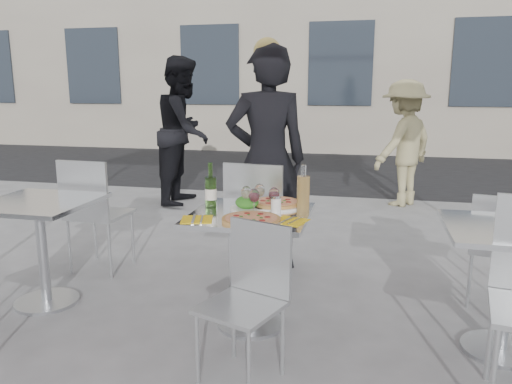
% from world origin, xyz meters
% --- Properties ---
extents(ground, '(80.00, 80.00, 0.00)m').
position_xyz_m(ground, '(0.00, 0.00, 0.00)').
color(ground, slate).
extents(street_asphalt, '(24.00, 5.00, 0.00)m').
position_xyz_m(street_asphalt, '(0.00, 6.50, 0.00)').
color(street_asphalt, black).
rests_on(street_asphalt, ground).
extents(main_table, '(0.72, 0.72, 0.75)m').
position_xyz_m(main_table, '(0.00, 0.00, 0.54)').
color(main_table, '#B7BABF').
rests_on(main_table, ground).
extents(side_table_left, '(0.72, 0.72, 0.75)m').
position_xyz_m(side_table_left, '(-1.50, 0.00, 0.54)').
color(side_table_left, '#B7BABF').
rests_on(side_table_left, ground).
extents(side_table_right, '(0.72, 0.72, 0.75)m').
position_xyz_m(side_table_right, '(1.50, 0.00, 0.54)').
color(side_table_right, '#B7BABF').
rests_on(side_table_right, ground).
extents(chair_far, '(0.48, 0.49, 0.98)m').
position_xyz_m(chair_far, '(-0.09, 0.62, 0.58)').
color(chair_far, silver).
rests_on(chair_far, ground).
extents(chair_near, '(0.48, 0.49, 0.82)m').
position_xyz_m(chair_near, '(0.12, -0.53, 0.49)').
color(chair_near, silver).
rests_on(chair_near, ground).
extents(side_chair_lfar, '(0.45, 0.46, 0.95)m').
position_xyz_m(side_chair_lfar, '(-1.46, 0.62, 0.56)').
color(side_chair_lfar, silver).
rests_on(side_chair_lfar, ground).
extents(side_chair_rfar, '(0.44, 0.45, 0.82)m').
position_xyz_m(side_chair_rfar, '(1.59, 0.61, 0.48)').
color(side_chair_rfar, silver).
rests_on(side_chair_rfar, ground).
extents(woman_diner, '(0.79, 0.66, 1.84)m').
position_xyz_m(woman_diner, '(-0.12, 1.08, 0.92)').
color(woman_diner, black).
rests_on(woman_diner, ground).
extents(pedestrian_a, '(0.77, 0.96, 1.90)m').
position_xyz_m(pedestrian_a, '(-1.66, 3.22, 0.95)').
color(pedestrian_a, black).
rests_on(pedestrian_a, ground).
extents(pedestrian_b, '(1.10, 1.19, 1.60)m').
position_xyz_m(pedestrian_b, '(1.13, 3.71, 0.80)').
color(pedestrian_b, tan).
rests_on(pedestrian_b, ground).
extents(pizza_near, '(0.34, 0.34, 0.02)m').
position_xyz_m(pizza_near, '(0.05, -0.19, 0.76)').
color(pizza_near, '#B98A48').
rests_on(pizza_near, main_table).
extents(pizza_far, '(0.35, 0.35, 0.03)m').
position_xyz_m(pizza_far, '(0.12, 0.21, 0.77)').
color(pizza_far, white).
rests_on(pizza_far, main_table).
extents(salad_plate, '(0.22, 0.22, 0.09)m').
position_xyz_m(salad_plate, '(-0.04, 0.08, 0.79)').
color(salad_plate, white).
rests_on(salad_plate, main_table).
extents(wine_bottle, '(0.07, 0.08, 0.29)m').
position_xyz_m(wine_bottle, '(-0.28, 0.07, 0.86)').
color(wine_bottle, '#325620').
rests_on(wine_bottle, main_table).
extents(carafe, '(0.08, 0.08, 0.29)m').
position_xyz_m(carafe, '(0.31, 0.13, 0.87)').
color(carafe, tan).
rests_on(carafe, main_table).
extents(sugar_shaker, '(0.06, 0.06, 0.11)m').
position_xyz_m(sugar_shaker, '(0.15, 0.04, 0.80)').
color(sugar_shaker, white).
rests_on(sugar_shaker, main_table).
extents(wineglass_white_a, '(0.07, 0.07, 0.16)m').
position_xyz_m(wineglass_white_a, '(-0.04, 0.05, 0.86)').
color(wineglass_white_a, white).
rests_on(wineglass_white_a, main_table).
extents(wineglass_white_b, '(0.07, 0.07, 0.16)m').
position_xyz_m(wineglass_white_b, '(0.03, 0.14, 0.86)').
color(wineglass_white_b, white).
rests_on(wineglass_white_b, main_table).
extents(wineglass_red_a, '(0.07, 0.07, 0.16)m').
position_xyz_m(wineglass_red_a, '(0.03, -0.02, 0.86)').
color(wineglass_red_a, white).
rests_on(wineglass_red_a, main_table).
extents(wineglass_red_b, '(0.07, 0.07, 0.16)m').
position_xyz_m(wineglass_red_b, '(0.14, 0.05, 0.86)').
color(wineglass_red_b, white).
rests_on(wineglass_red_b, main_table).
extents(napkin_left, '(0.22, 0.22, 0.01)m').
position_xyz_m(napkin_left, '(-0.27, -0.23, 0.75)').
color(napkin_left, yellow).
rests_on(napkin_left, main_table).
extents(napkin_right, '(0.23, 0.23, 0.01)m').
position_xyz_m(napkin_right, '(0.27, -0.14, 0.75)').
color(napkin_right, yellow).
rests_on(napkin_right, main_table).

